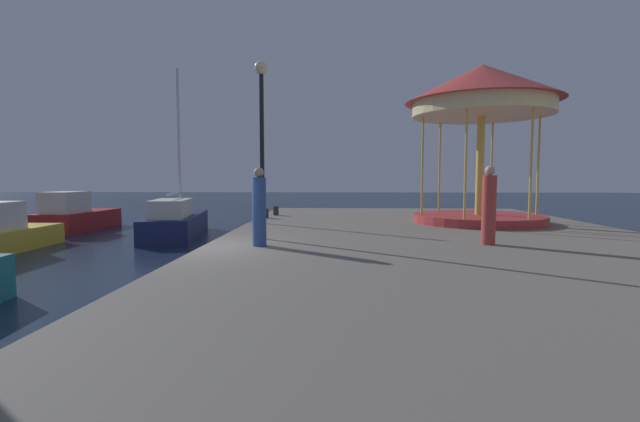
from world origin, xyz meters
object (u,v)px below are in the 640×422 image
lamp_post_mid_promenade (262,120)px  person_far_corner (259,209)px  person_near_carousel (489,208)px  bollard_center (266,213)px  sailboat_navy (176,222)px  carousel (482,105)px  bollard_north (276,211)px  motorboat_red (75,216)px

lamp_post_mid_promenade → person_far_corner: (0.13, -1.20, -2.31)m
lamp_post_mid_promenade → person_near_carousel: lamp_post_mid_promenade is taller
bollard_center → lamp_post_mid_promenade: bearing=-81.3°
sailboat_navy → bollard_center: size_ratio=17.81×
carousel → person_far_corner: carousel is taller
person_far_corner → bollard_north: bearing=95.4°
sailboat_navy → lamp_post_mid_promenade: (4.64, -5.89, 3.37)m
person_near_carousel → bollard_center: bearing=135.1°
bollard_center → person_near_carousel: 9.52m
carousel → person_near_carousel: carousel is taller
lamp_post_mid_promenade → bollard_north: lamp_post_mid_promenade is taller
sailboat_navy → bollard_center: (3.74, 0.06, 0.36)m
sailboat_navy → motorboat_red: bearing=159.1°
person_near_carousel → lamp_post_mid_promenade: bearing=172.6°
sailboat_navy → person_far_corner: bearing=-56.1°
lamp_post_mid_promenade → person_far_corner: lamp_post_mid_promenade is taller
carousel → person_far_corner: (-7.13, -5.71, -3.40)m
bollard_center → person_far_corner: person_far_corner is taller
motorboat_red → carousel: carousel is taller
person_near_carousel → motorboat_red: bearing=151.3°
carousel → person_far_corner: bearing=-141.3°
bollard_center → person_far_corner: size_ratio=0.21×
motorboat_red → lamp_post_mid_promenade: lamp_post_mid_promenade is taller
bollard_north → person_near_carousel: person_near_carousel is taller
person_near_carousel → person_far_corner: size_ratio=1.03×
lamp_post_mid_promenade → person_near_carousel: size_ratio=2.42×
carousel → person_near_carousel: size_ratio=2.91×
lamp_post_mid_promenade → person_far_corner: 2.60m
lamp_post_mid_promenade → bollard_center: bearing=98.7°
lamp_post_mid_promenade → carousel: bearing=31.9°
motorboat_red → bollard_north: 9.57m
bollard_center → person_far_corner: bearing=-81.8°
motorboat_red → bollard_north: motorboat_red is taller
bollard_center → bollard_north: same height
lamp_post_mid_promenade → person_near_carousel: 6.29m
lamp_post_mid_promenade → bollard_north: (-0.68, 7.30, -3.01)m
bollard_north → bollard_center: bearing=-99.8°
motorboat_red → person_near_carousel: (16.02, -8.77, 1.06)m
sailboat_navy → person_near_carousel: sailboat_navy is taller
carousel → bollard_north: 9.36m
bollard_north → motorboat_red: bearing=175.7°
bollard_north → person_far_corner: size_ratio=0.21×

